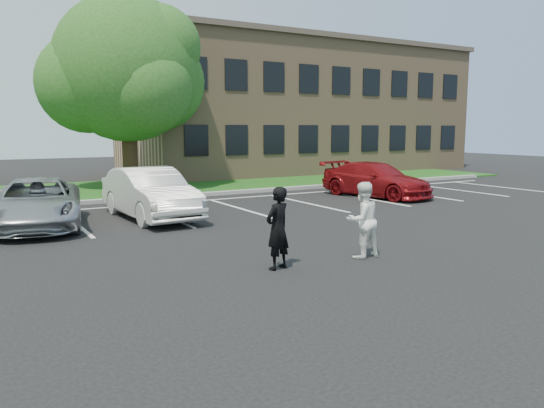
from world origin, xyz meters
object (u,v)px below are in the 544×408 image
object	(u,v)px
tree	(128,72)
car_red_compact	(376,180)
man_black_suit	(278,228)
car_white_sedan	(150,193)
office_building	(295,108)
car_silver_minivan	(37,203)
man_white_shirt	(362,220)

from	to	relation	value
tree	car_red_compact	world-z (taller)	tree
man_black_suit	car_red_compact	xyz separation A→B (m)	(9.41, 7.80, -0.13)
man_black_suit	car_white_sedan	bearing A→B (deg)	-107.52
car_white_sedan	car_red_compact	world-z (taller)	car_white_sedan
office_building	car_silver_minivan	distance (m)	23.08
car_silver_minivan	car_red_compact	size ratio (longest dim) A/B	1.03
tree	car_white_sedan	distance (m)	9.74
man_white_shirt	office_building	bearing A→B (deg)	-119.72
office_building	man_white_shirt	distance (m)	25.03
man_white_shirt	car_red_compact	size ratio (longest dim) A/B	0.34
man_black_suit	car_silver_minivan	xyz separation A→B (m)	(-3.65, 7.35, -0.14)
tree	car_silver_minivan	distance (m)	10.77
office_building	car_red_compact	xyz separation A→B (m)	(-4.80, -13.76, -3.45)
man_black_suit	car_silver_minivan	size ratio (longest dim) A/B	0.33
office_building	car_red_compact	distance (m)	14.98
man_white_shirt	car_silver_minivan	size ratio (longest dim) A/B	0.33
car_silver_minivan	car_red_compact	world-z (taller)	car_red_compact
office_building	tree	size ratio (longest dim) A/B	2.55
tree	car_red_compact	distance (m)	12.15
tree	car_white_sedan	size ratio (longest dim) A/B	1.81
man_white_shirt	car_white_sedan	bearing A→B (deg)	-71.86
office_building	man_black_suit	bearing A→B (deg)	-123.37
man_black_suit	man_white_shirt	world-z (taller)	man_black_suit
car_white_sedan	office_building	bearing A→B (deg)	41.32
tree	man_black_suit	xyz separation A→B (m)	(-1.38, -15.66, -4.51)
man_white_shirt	car_silver_minivan	distance (m)	9.41
man_black_suit	car_silver_minivan	bearing A→B (deg)	-84.05
man_white_shirt	car_red_compact	distance (m)	10.75
car_red_compact	car_white_sedan	bearing A→B (deg)	171.40
car_white_sedan	car_red_compact	bearing A→B (deg)	0.12
man_white_shirt	car_white_sedan	size ratio (longest dim) A/B	0.35
man_black_suit	car_white_sedan	size ratio (longest dim) A/B	0.35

